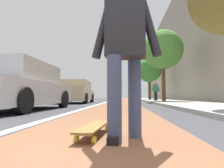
{
  "coord_description": "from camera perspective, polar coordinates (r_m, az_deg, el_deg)",
  "views": [
    {
      "loc": [
        -1.17,
        -0.27,
        0.43
      ],
      "look_at": [
        10.89,
        0.55,
        1.26
      ],
      "focal_mm": 29.51,
      "sensor_mm": 36.0,
      "label": 1
    }
  ],
  "objects": [
    {
      "name": "sidewalk_curb",
      "position": [
        19.45,
        13.65,
        -4.93
      ],
      "size": [
        52.0,
        3.2,
        0.12
      ],
      "primitive_type": "cube",
      "color": "#9E9B93",
      "rests_on": "ground"
    },
    {
      "name": "traffic_light",
      "position": [
        24.15,
        -0.51,
        2.48
      ],
      "size": [
        0.33,
        0.28,
        4.56
      ],
      "color": "#2D2D2D",
      "rests_on": "ground"
    },
    {
      "name": "skater_person",
      "position": [
        1.92,
        4.15,
        11.47
      ],
      "size": [
        0.45,
        0.72,
        1.64
      ],
      "color": "#384260",
      "rests_on": "ground"
    },
    {
      "name": "parked_car_near",
      "position": [
        6.5,
        -26.1,
        -0.98
      ],
      "size": [
        4.47,
        1.98,
        1.49
      ],
      "color": "#B7B7BC",
      "rests_on": "ground"
    },
    {
      "name": "building_facade",
      "position": [
        24.6,
        18.63,
        9.11
      ],
      "size": [
        40.0,
        1.2,
        11.8
      ],
      "primitive_type": "cube",
      "color": "gray",
      "rests_on": "ground"
    },
    {
      "name": "ground_plane",
      "position": [
        11.18,
        2.53,
        -6.14
      ],
      "size": [
        80.0,
        80.0,
        0.0
      ],
      "primitive_type": "plane",
      "color": "#38383D"
    },
    {
      "name": "lane_stripe_white",
      "position": [
        21.22,
        -0.0,
        -5.1
      ],
      "size": [
        52.0,
        0.16,
        0.01
      ],
      "primitive_type": "cube",
      "color": "silver",
      "rests_on": "ground"
    },
    {
      "name": "parked_car_mid",
      "position": [
        12.7,
        -10.89,
        -2.57
      ],
      "size": [
        4.63,
        2.03,
        1.49
      ],
      "color": "tan",
      "rests_on": "ground"
    },
    {
      "name": "street_tree_far",
      "position": [
        21.77,
        11.48,
        4.21
      ],
      "size": [
        2.83,
        2.83,
        4.93
      ],
      "color": "brown",
      "rests_on": "ground"
    },
    {
      "name": "street_tree_mid",
      "position": [
        14.48,
        15.49,
        10.15
      ],
      "size": [
        2.94,
        2.94,
        5.41
      ],
      "color": "brown",
      "rests_on": "ground"
    },
    {
      "name": "bike_lane_paint",
      "position": [
        25.17,
        3.29,
        -4.91
      ],
      "size": [
        56.0,
        2.04,
        0.0
      ],
      "primitive_type": "cube",
      "color": "brown",
      "rests_on": "ground"
    },
    {
      "name": "pedestrian_distant",
      "position": [
        16.34,
        13.36,
        -1.95
      ],
      "size": [
        0.47,
        0.74,
        1.69
      ],
      "color": "black",
      "rests_on": "ground"
    },
    {
      "name": "skateboard",
      "position": [
        2.06,
        -5.69,
        -13.25
      ],
      "size": [
        0.86,
        0.28,
        0.11
      ],
      "color": "yellow",
      "rests_on": "ground"
    }
  ]
}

